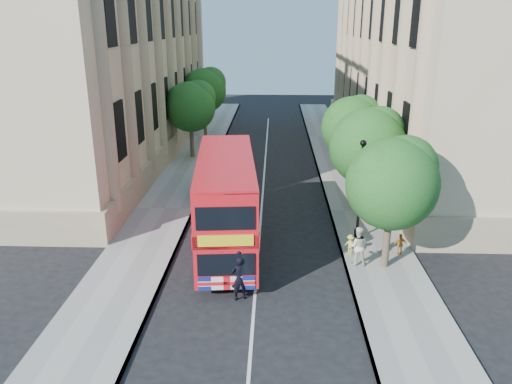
# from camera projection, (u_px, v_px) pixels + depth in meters

# --- Properties ---
(ground) EXTENTS (120.00, 120.00, 0.00)m
(ground) POSITION_uv_depth(u_px,v_px,m) (254.00, 300.00, 20.09)
(ground) COLOR black
(ground) RESTS_ON ground
(pavement_right) EXTENTS (3.50, 80.00, 0.12)m
(pavement_right) POSITION_uv_depth(u_px,v_px,m) (359.00, 212.00, 29.32)
(pavement_right) COLOR gray
(pavement_right) RESTS_ON ground
(pavement_left) EXTENTS (3.50, 80.00, 0.12)m
(pavement_left) POSITION_uv_depth(u_px,v_px,m) (165.00, 209.00, 29.73)
(pavement_left) COLOR gray
(pavement_left) RESTS_ON ground
(building_right) EXTENTS (12.00, 38.00, 18.00)m
(building_right) POSITION_uv_depth(u_px,v_px,m) (441.00, 44.00, 39.38)
(building_right) COLOR #C6B189
(building_right) RESTS_ON ground
(building_left) EXTENTS (12.00, 38.00, 18.00)m
(building_left) POSITION_uv_depth(u_px,v_px,m) (96.00, 43.00, 40.36)
(building_left) COLOR #C6B189
(building_left) RESTS_ON ground
(tree_right_near) EXTENTS (4.00, 4.00, 6.08)m
(tree_right_near) POSITION_uv_depth(u_px,v_px,m) (393.00, 179.00, 21.38)
(tree_right_near) COLOR #473828
(tree_right_near) RESTS_ON ground
(tree_right_mid) EXTENTS (4.20, 4.20, 6.37)m
(tree_right_mid) POSITION_uv_depth(u_px,v_px,m) (369.00, 143.00, 26.99)
(tree_right_mid) COLOR #473828
(tree_right_mid) RESTS_ON ground
(tree_right_far) EXTENTS (4.00, 4.00, 6.15)m
(tree_right_far) POSITION_uv_depth(u_px,v_px,m) (353.00, 124.00, 32.70)
(tree_right_far) COLOR #473828
(tree_right_far) RESTS_ON ground
(tree_left_far) EXTENTS (4.00, 4.00, 6.30)m
(tree_left_far) POSITION_uv_depth(u_px,v_px,m) (191.00, 104.00, 39.70)
(tree_left_far) COLOR #473828
(tree_left_far) RESTS_ON ground
(tree_left_back) EXTENTS (4.20, 4.20, 6.65)m
(tree_left_back) POSITION_uv_depth(u_px,v_px,m) (204.00, 88.00, 47.18)
(tree_left_back) COLOR #473828
(tree_left_back) RESTS_ON ground
(lamp_post) EXTENTS (0.32, 0.32, 5.16)m
(lamp_post) POSITION_uv_depth(u_px,v_px,m) (360.00, 194.00, 24.77)
(lamp_post) COLOR black
(lamp_post) RESTS_ON pavement_right
(double_decker_bus) EXTENTS (3.46, 10.02, 4.54)m
(double_decker_bus) POSITION_uv_depth(u_px,v_px,m) (226.00, 201.00, 23.93)
(double_decker_bus) COLOR red
(double_decker_bus) RESTS_ON ground
(box_van) EXTENTS (2.40, 5.01, 2.78)m
(box_van) POSITION_uv_depth(u_px,v_px,m) (224.00, 171.00, 32.83)
(box_van) COLOR black
(box_van) RESTS_ON ground
(police_constable) EXTENTS (0.82, 0.69, 1.91)m
(police_constable) POSITION_uv_depth(u_px,v_px,m) (239.00, 278.00, 19.88)
(police_constable) COLOR black
(police_constable) RESTS_ON ground
(woman_pedestrian) EXTENTS (0.94, 0.76, 1.84)m
(woman_pedestrian) POSITION_uv_depth(u_px,v_px,m) (358.00, 246.00, 22.54)
(woman_pedestrian) COLOR silver
(woman_pedestrian) RESTS_ON pavement_right
(child_a) EXTENTS (0.63, 0.30, 1.05)m
(child_a) POSITION_uv_depth(u_px,v_px,m) (400.00, 244.00, 23.64)
(child_a) COLOR orange
(child_a) RESTS_ON pavement_right
(child_b) EXTENTS (0.71, 0.53, 0.99)m
(child_b) POSITION_uv_depth(u_px,v_px,m) (350.00, 244.00, 23.70)
(child_b) COLOR #CCCD45
(child_b) RESTS_ON pavement_right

